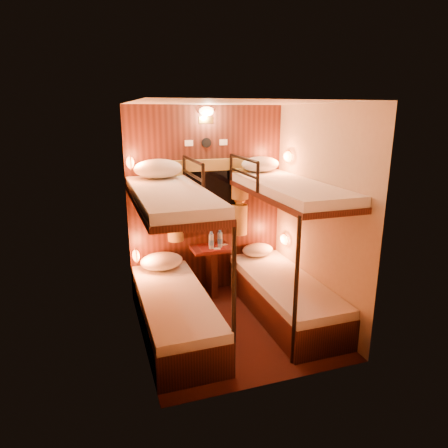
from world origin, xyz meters
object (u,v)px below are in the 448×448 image
object	(u,v)px
bunk_left	(174,285)
bottle_left	(211,241)
bottle_right	(220,240)
bunk_right	(285,270)
table	(211,264)

from	to	relation	value
bunk_left	bottle_left	xyz separation A→B (m)	(0.63, 0.72, 0.19)
bottle_right	bottle_left	bearing A→B (deg)	-169.89
bunk_left	bunk_right	xyz separation A→B (m)	(1.30, 0.00, 0.00)
bunk_right	bottle_left	size ratio (longest dim) A/B	8.40
bottle_left	bottle_right	distance (m)	0.12
bunk_left	table	distance (m)	1.02
bottle_left	bottle_right	xyz separation A→B (m)	(0.12, 0.02, -0.00)
bunk_right	bottle_left	bearing A→B (deg)	132.61
bunk_right	bottle_right	size ratio (longest dim) A/B	8.41
table	bunk_left	bearing A→B (deg)	-129.67
bunk_left	table	bearing A→B (deg)	50.33
bunk_left	bunk_right	world-z (taller)	same
bunk_right	bottle_right	distance (m)	0.94
bunk_right	table	xyz separation A→B (m)	(-0.65, 0.78, -0.14)
bottle_left	bunk_right	bearing A→B (deg)	-47.39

